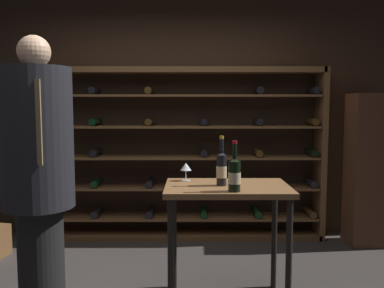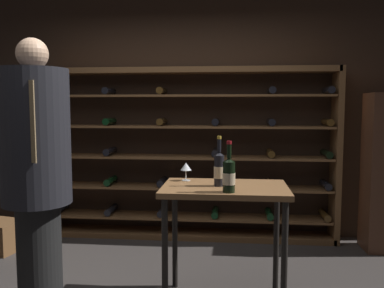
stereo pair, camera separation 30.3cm
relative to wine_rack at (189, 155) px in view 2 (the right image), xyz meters
name	(u,v)px [view 2 (the right image)]	position (x,y,z in m)	size (l,w,h in m)	color
back_wall	(184,111)	(-0.08, 0.21, 0.49)	(5.83, 0.10, 2.83)	#332319
wine_rack	(189,155)	(0.00, 0.00, 0.00)	(3.23, 0.32, 1.88)	brown
tasting_table	(225,203)	(0.42, -1.52, -0.16)	(0.91, 0.59, 0.89)	brown
person_bystander_dark_jacket	(36,169)	(-0.82, -1.89, 0.13)	(0.45, 0.45, 1.91)	black
wine_bottle_amber_reserve	(219,169)	(0.38, -1.52, 0.09)	(0.08, 0.08, 0.36)	black
wine_bottle_red_label	(229,175)	(0.45, -1.73, 0.08)	(0.09, 0.09, 0.35)	black
wine_glass_stemmed_center	(186,167)	(0.11, -1.33, 0.07)	(0.09, 0.09, 0.14)	silver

